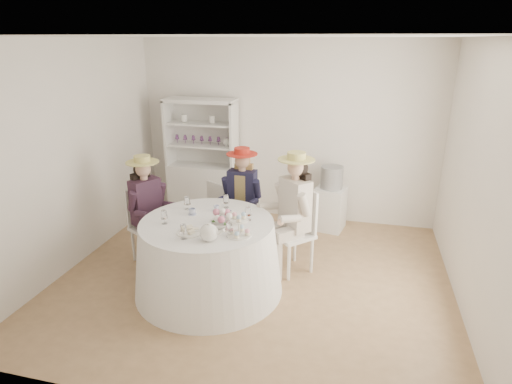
# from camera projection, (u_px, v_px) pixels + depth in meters

# --- Properties ---
(ground) EXTENTS (4.50, 4.50, 0.00)m
(ground) POSITION_uv_depth(u_px,v_px,m) (254.00, 278.00, 5.08)
(ground) COLOR olive
(ground) RESTS_ON ground
(ceiling) EXTENTS (4.50, 4.50, 0.00)m
(ceiling) POSITION_uv_depth(u_px,v_px,m) (254.00, 36.00, 4.17)
(ceiling) COLOR white
(ceiling) RESTS_ON wall_back
(wall_back) EXTENTS (4.50, 0.00, 4.50)m
(wall_back) POSITION_uv_depth(u_px,v_px,m) (287.00, 132.00, 6.45)
(wall_back) COLOR white
(wall_back) RESTS_ON ground
(wall_front) EXTENTS (4.50, 0.00, 4.50)m
(wall_front) POSITION_uv_depth(u_px,v_px,m) (178.00, 254.00, 2.80)
(wall_front) COLOR white
(wall_front) RESTS_ON ground
(wall_left) EXTENTS (0.00, 4.50, 4.50)m
(wall_left) POSITION_uv_depth(u_px,v_px,m) (73.00, 156.00, 5.14)
(wall_left) COLOR white
(wall_left) RESTS_ON ground
(wall_right) EXTENTS (0.00, 4.50, 4.50)m
(wall_right) POSITION_uv_depth(u_px,v_px,m) (480.00, 185.00, 4.11)
(wall_right) COLOR white
(wall_right) RESTS_ON ground
(tea_table) EXTENTS (1.64, 1.64, 0.83)m
(tea_table) POSITION_uv_depth(u_px,v_px,m) (208.00, 256.00, 4.72)
(tea_table) COLOR white
(tea_table) RESTS_ON ground
(hutch) EXTENTS (1.23, 0.79, 1.84)m
(hutch) POSITION_uv_depth(u_px,v_px,m) (204.00, 174.00, 6.76)
(hutch) COLOR silver
(hutch) RESTS_ON ground
(side_table) EXTENTS (0.48, 0.48, 0.64)m
(side_table) POSITION_uv_depth(u_px,v_px,m) (330.00, 208.00, 6.31)
(side_table) COLOR silver
(side_table) RESTS_ON ground
(hatbox) EXTENTS (0.42, 0.42, 0.32)m
(hatbox) POSITION_uv_depth(u_px,v_px,m) (332.00, 177.00, 6.14)
(hatbox) COLOR black
(hatbox) RESTS_ON side_table
(guest_left) EXTENTS (0.59, 0.53, 1.38)m
(guest_left) POSITION_uv_depth(u_px,v_px,m) (147.00, 204.00, 5.23)
(guest_left) COLOR silver
(guest_left) RESTS_ON ground
(guest_mid) EXTENTS (0.50, 0.53, 1.39)m
(guest_mid) POSITION_uv_depth(u_px,v_px,m) (242.00, 194.00, 5.53)
(guest_mid) COLOR silver
(guest_mid) RESTS_ON ground
(guest_right) EXTENTS (0.63, 0.63, 1.49)m
(guest_right) POSITION_uv_depth(u_px,v_px,m) (293.00, 207.00, 4.97)
(guest_right) COLOR silver
(guest_right) RESTS_ON ground
(spare_chair) EXTENTS (0.50, 0.50, 0.88)m
(spare_chair) POSITION_uv_depth(u_px,v_px,m) (222.00, 210.00, 5.85)
(spare_chair) COLOR silver
(spare_chair) RESTS_ON ground
(teacup_a) EXTENTS (0.10, 0.10, 0.06)m
(teacup_a) POSITION_uv_depth(u_px,v_px,m) (192.00, 212.00, 4.75)
(teacup_a) COLOR white
(teacup_a) RESTS_ON tea_table
(teacup_b) EXTENTS (0.08, 0.08, 0.06)m
(teacup_b) POSITION_uv_depth(u_px,v_px,m) (217.00, 209.00, 4.85)
(teacup_b) COLOR white
(teacup_b) RESTS_ON tea_table
(teacup_c) EXTENTS (0.09, 0.09, 0.06)m
(teacup_c) POSITION_uv_depth(u_px,v_px,m) (229.00, 214.00, 4.69)
(teacup_c) COLOR white
(teacup_c) RESTS_ON tea_table
(flower_bowl) EXTENTS (0.25, 0.25, 0.05)m
(flower_bowl) POSITION_uv_depth(u_px,v_px,m) (219.00, 225.00, 4.43)
(flower_bowl) COLOR white
(flower_bowl) RESTS_ON tea_table
(flower_arrangement) EXTENTS (0.21, 0.21, 0.08)m
(flower_arrangement) POSITION_uv_depth(u_px,v_px,m) (225.00, 215.00, 4.49)
(flower_arrangement) COLOR #CD6686
(flower_arrangement) RESTS_ON tea_table
(table_teapot) EXTENTS (0.25, 0.18, 0.19)m
(table_teapot) POSITION_uv_depth(u_px,v_px,m) (209.00, 233.00, 4.13)
(table_teapot) COLOR white
(table_teapot) RESTS_ON tea_table
(sandwich_plate) EXTENTS (0.27, 0.27, 0.06)m
(sandwich_plate) POSITION_uv_depth(u_px,v_px,m) (190.00, 231.00, 4.31)
(sandwich_plate) COLOR white
(sandwich_plate) RESTS_ON tea_table
(cupcake_stand) EXTENTS (0.25, 0.25, 0.23)m
(cupcake_stand) POSITION_uv_depth(u_px,v_px,m) (239.00, 228.00, 4.23)
(cupcake_stand) COLOR white
(cupcake_stand) RESTS_ON tea_table
(stemware_set) EXTENTS (0.92, 0.96, 0.15)m
(stemware_set) POSITION_uv_depth(u_px,v_px,m) (207.00, 215.00, 4.55)
(stemware_set) COLOR white
(stemware_set) RESTS_ON tea_table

